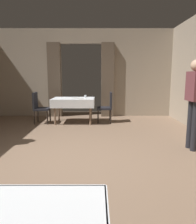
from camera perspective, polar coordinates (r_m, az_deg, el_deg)
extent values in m
plane|color=#7A604C|center=(3.85, -8.90, -12.26)|extent=(10.08, 10.08, 0.00)
cube|color=gray|center=(8.14, -18.36, 9.58)|extent=(2.50, 0.12, 3.00)
cube|color=gray|center=(7.85, 10.22, 9.93)|extent=(2.50, 0.12, 3.00)
cube|color=gray|center=(7.87, -4.46, 19.20)|extent=(1.40, 0.12, 0.50)
cube|color=brown|center=(7.74, -11.27, 8.17)|extent=(0.44, 0.14, 2.53)
cube|color=brown|center=(7.60, 2.61, 8.32)|extent=(0.44, 0.14, 2.53)
cylinder|color=#7A604C|center=(6.44, -11.21, -0.21)|extent=(0.06, 0.06, 0.71)
cylinder|color=#7A604C|center=(6.32, -2.00, -0.21)|extent=(0.06, 0.06, 0.71)
cylinder|color=#7A604C|center=(7.07, -10.19, 0.68)|extent=(0.06, 0.06, 0.71)
cylinder|color=#7A604C|center=(6.96, -1.81, 0.69)|extent=(0.06, 0.06, 0.71)
cube|color=#7A604C|center=(6.63, -6.38, 3.42)|extent=(1.19, 0.81, 0.03)
cube|color=white|center=(6.63, -6.39, 3.59)|extent=(1.25, 0.87, 0.01)
cube|color=white|center=(6.21, -6.81, 2.09)|extent=(1.25, 0.02, 0.25)
cube|color=white|center=(7.07, -5.98, 3.00)|extent=(1.25, 0.02, 0.25)
cube|color=white|center=(6.74, -11.66, 2.54)|extent=(0.02, 0.87, 0.25)
cube|color=white|center=(6.60, -0.96, 2.59)|extent=(0.02, 0.87, 0.25)
cylinder|color=black|center=(6.91, -12.38, -0.82)|extent=(0.04, 0.04, 0.42)
cylinder|color=black|center=(6.54, -13.09, -1.41)|extent=(0.04, 0.04, 0.42)
cylinder|color=black|center=(7.00, -15.42, -0.81)|extent=(0.04, 0.04, 0.42)
cylinder|color=black|center=(6.64, -16.28, -1.39)|extent=(0.04, 0.04, 0.42)
cube|color=black|center=(6.73, -14.37, 0.78)|extent=(0.44, 0.44, 0.06)
cube|color=black|center=(6.75, -16.11, 2.91)|extent=(0.05, 0.42, 0.48)
cylinder|color=black|center=(6.52, 0.09, -1.20)|extent=(0.04, 0.04, 0.42)
cylinder|color=black|center=(6.90, 0.08, -0.61)|extent=(0.04, 0.04, 0.42)
cylinder|color=black|center=(6.53, 3.42, -1.20)|extent=(0.04, 0.04, 0.42)
cylinder|color=black|center=(6.91, 3.24, -0.61)|extent=(0.04, 0.04, 0.42)
cube|color=black|center=(6.67, 1.72, 1.00)|extent=(0.44, 0.44, 0.06)
cube|color=black|center=(6.65, 3.45, 3.17)|extent=(0.05, 0.42, 0.48)
cylinder|color=white|center=(6.62, -5.95, 3.68)|extent=(0.23, 0.23, 0.01)
cylinder|color=white|center=(6.37, -4.47, 3.48)|extent=(0.18, 0.18, 0.01)
cylinder|color=silver|center=(6.65, -3.25, 4.09)|extent=(0.07, 0.07, 0.09)
cylinder|color=black|center=(4.49, 24.12, -3.50)|extent=(0.12, 0.12, 0.95)
cylinder|color=black|center=(4.65, 23.09, -3.02)|extent=(0.12, 0.12, 0.95)
cube|color=brown|center=(4.47, 24.23, 6.16)|extent=(0.24, 0.37, 0.55)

